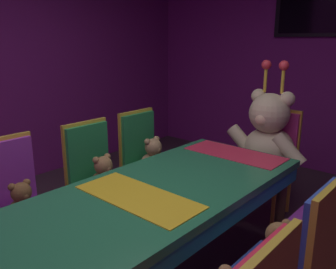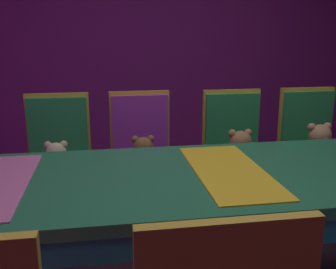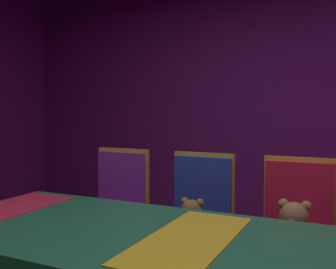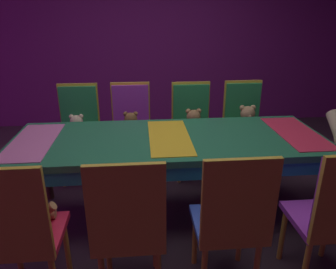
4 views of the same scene
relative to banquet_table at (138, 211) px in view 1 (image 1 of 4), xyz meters
The scene contains 12 objects.
wall_back 3.29m from the banquet_table, 90.00° to the left, with size 5.20×0.12×2.80m, color #721E72.
banquet_table is the anchor object (origin of this frame).
chair_left_1 0.95m from the banquet_table, 159.99° to the right, with size 0.42×0.41×0.98m.
teddy_left_1 0.82m from the banquet_table, 156.56° to the right, with size 0.22×0.28×0.27m.
chair_left_2 0.92m from the banquet_table, 159.64° to the left, with size 0.42×0.41×0.98m.
teddy_left_2 0.78m from the banquet_table, 155.95° to the left, with size 0.24×0.31×0.29m.
chair_left_3 1.25m from the banquet_table, 134.41° to the left, with size 0.42×0.41×0.98m.
teddy_left_3 1.15m from the banquet_table, 129.23° to the left, with size 0.25×0.33×0.31m.
chair_right_2 0.91m from the banquet_table, 18.28° to the left, with size 0.42×0.41×0.98m.
teddy_right_2 0.78m from the banquet_table, 21.60° to the left, with size 0.22×0.28×0.27m.
throne_chair 1.78m from the banquet_table, 90.00° to the left, with size 0.41×0.42×0.98m.
king_teddy_bear 1.61m from the banquet_table, 90.00° to the left, with size 0.76×0.59×0.98m.
Camera 1 is at (1.35, -1.27, 1.60)m, focal length 37.60 mm.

